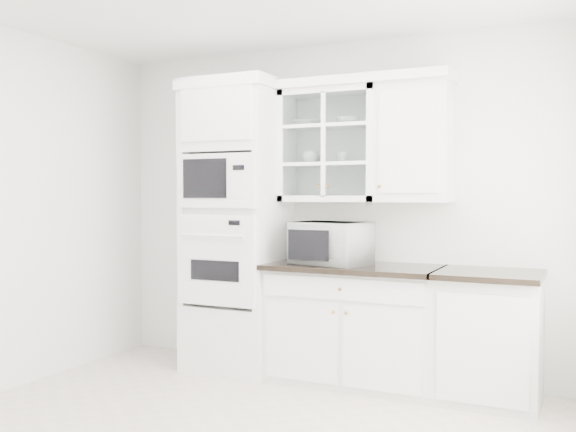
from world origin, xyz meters
The scene contains 12 objects.
room_shell centered at (0.00, 0.43, 1.78)m, with size 4.00×3.50×2.70m.
oven_column centered at (-0.75, 1.42, 1.20)m, with size 0.76×0.68×2.40m.
base_cabinet_run centered at (0.28, 1.45, 0.46)m, with size 1.32×0.67×0.92m.
extra_base_cabinet centered at (1.28, 1.45, 0.46)m, with size 0.72×0.67×0.92m.
upper_cabinet_glass centered at (0.03, 1.58, 1.85)m, with size 0.80×0.33×0.90m.
upper_cabinet_solid centered at (0.71, 1.58, 1.85)m, with size 0.55×0.33×0.90m, color white.
crown_molding centered at (-0.07, 1.56, 2.33)m, with size 2.14×0.38×0.07m, color white.
countertop_microwave centered at (0.11, 1.41, 1.08)m, with size 0.56×0.47×0.33m, color white.
bowl_a centered at (-0.18, 1.57, 2.04)m, with size 0.21×0.21×0.05m, color white.
bowl_b centered at (0.17, 1.58, 2.04)m, with size 0.19×0.19×0.06m, color white.
cup_a centered at (-0.15, 1.57, 1.76)m, with size 0.12×0.12×0.10m, color white.
cup_b centered at (0.14, 1.58, 1.75)m, with size 0.10×0.10×0.09m, color white.
Camera 1 is at (1.92, -3.22, 1.46)m, focal length 40.00 mm.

